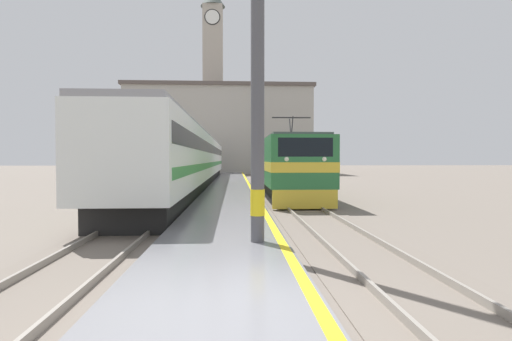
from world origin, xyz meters
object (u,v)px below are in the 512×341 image
object	(u,v)px
locomotive_train	(282,166)
clock_tower	(213,77)
catenary_mast	(260,47)
passenger_train	(194,159)

from	to	relation	value
locomotive_train	clock_tower	size ratio (longest dim) A/B	0.57
catenary_mast	clock_tower	distance (m)	58.34
locomotive_train	clock_tower	bearing A→B (deg)	98.95
passenger_train	catenary_mast	size ratio (longest dim) A/B	4.69
passenger_train	catenary_mast	distance (m)	22.98
locomotive_train	passenger_train	world-z (taller)	locomotive_train
locomotive_train	catenary_mast	world-z (taller)	catenary_mast
locomotive_train	catenary_mast	distance (m)	16.45
passenger_train	clock_tower	world-z (taller)	clock_tower
catenary_mast	clock_tower	world-z (taller)	clock_tower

